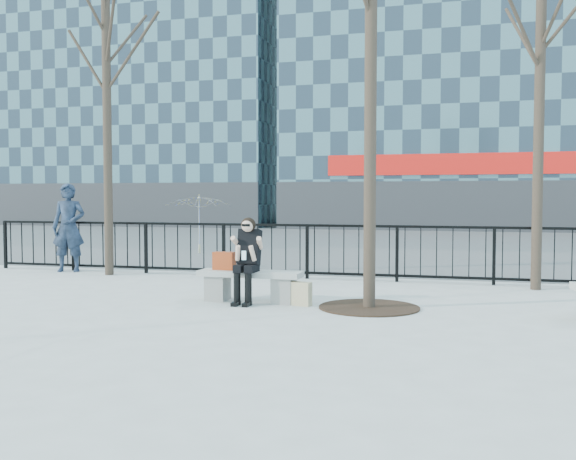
# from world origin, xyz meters

# --- Properties ---
(ground) EXTENTS (120.00, 120.00, 0.00)m
(ground) POSITION_xyz_m (0.00, 0.00, 0.00)
(ground) COLOR #999A95
(ground) RESTS_ON ground
(street_surface) EXTENTS (60.00, 23.00, 0.01)m
(street_surface) POSITION_xyz_m (0.00, 15.00, 0.00)
(street_surface) COLOR #474747
(street_surface) RESTS_ON ground
(railing) EXTENTS (14.00, 0.06, 1.10)m
(railing) POSITION_xyz_m (0.00, 3.00, 0.55)
(railing) COLOR black
(railing) RESTS_ON ground
(building_left) EXTENTS (16.20, 10.20, 22.60)m
(building_left) POSITION_xyz_m (-15.00, 27.00, 11.30)
(building_left) COLOR #476A72
(building_left) RESTS_ON ground
(building_mid) EXTENTS (18.20, 10.26, 24.60)m
(building_mid) POSITION_xyz_m (3.00, 26.99, 12.30)
(building_mid) COLOR #476A72
(building_mid) RESTS_ON ground
(tree_left) EXTENTS (2.80, 2.80, 6.50)m
(tree_left) POSITION_xyz_m (-4.00, 2.50, 4.86)
(tree_left) COLOR black
(tree_left) RESTS_ON ground
(tree_grate) EXTENTS (1.50, 1.50, 0.02)m
(tree_grate) POSITION_xyz_m (1.90, -0.10, 0.01)
(tree_grate) COLOR black
(tree_grate) RESTS_ON ground
(bench_main) EXTENTS (1.65, 0.46, 0.49)m
(bench_main) POSITION_xyz_m (0.00, 0.00, 0.30)
(bench_main) COLOR slate
(bench_main) RESTS_ON ground
(seated_woman) EXTENTS (0.50, 0.64, 1.34)m
(seated_woman) POSITION_xyz_m (0.00, -0.16, 0.67)
(seated_woman) COLOR black
(seated_woman) RESTS_ON ground
(handbag) EXTENTS (0.36, 0.18, 0.29)m
(handbag) POSITION_xyz_m (-0.44, 0.02, 0.63)
(handbag) COLOR #9F3513
(handbag) RESTS_ON bench_main
(shopping_bag) EXTENTS (0.40, 0.23, 0.36)m
(shopping_bag) POSITION_xyz_m (0.83, -0.14, 0.18)
(shopping_bag) COLOR beige
(shopping_bag) RESTS_ON ground
(standing_man) EXTENTS (0.82, 0.65, 1.96)m
(standing_man) POSITION_xyz_m (-5.18, 2.80, 0.98)
(standing_man) COLOR black
(standing_man) RESTS_ON ground
(vendor_umbrella) EXTENTS (2.25, 2.28, 1.73)m
(vendor_umbrella) POSITION_xyz_m (-4.16, 7.61, 0.87)
(vendor_umbrella) COLOR yellow
(vendor_umbrella) RESTS_ON ground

